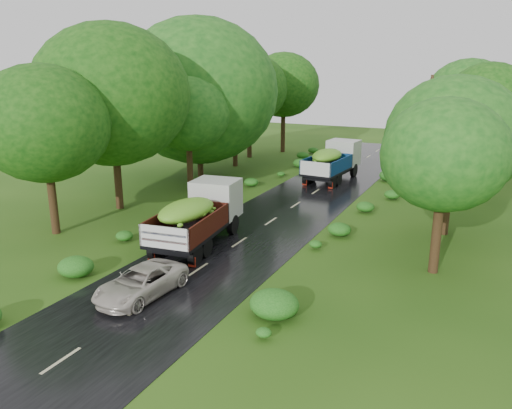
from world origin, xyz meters
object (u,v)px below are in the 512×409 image
Objects in this scene: truck_near at (200,213)px; car at (141,282)px; utility_pole at (428,129)px; truck_far at (334,159)px.

car is (1.18, -6.34, -1.04)m from truck_near.
utility_pole is (7.25, 25.31, 3.63)m from car.
truck_far is at bearing 92.21° from car.
utility_pole is (6.71, 1.64, 2.59)m from truck_far.
truck_near is at bearing -126.97° from utility_pole.
car is at bearing -87.03° from truck_far.
truck_far reaches higher than car.
truck_near is 1.70× the size of car.
truck_far is 0.86× the size of utility_pole.
truck_far is 7.38m from utility_pole.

